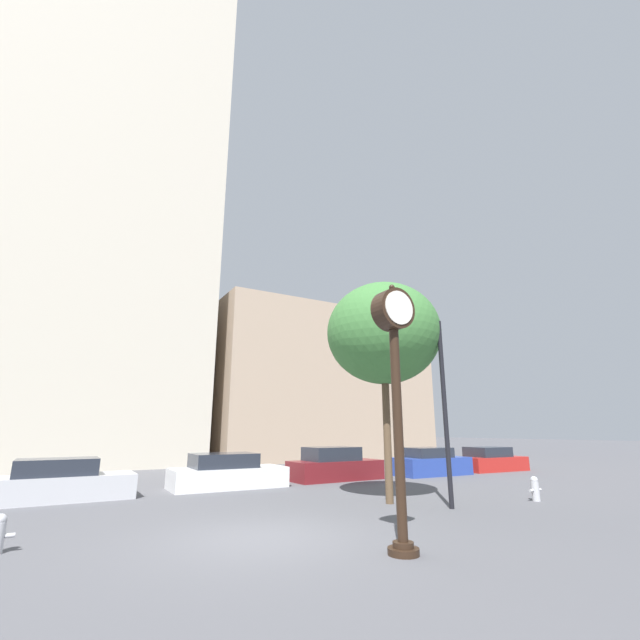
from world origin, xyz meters
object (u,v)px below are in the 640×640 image
at_px(car_silver, 61,483).
at_px(street_clock, 395,366).
at_px(street_lamp_right, 433,379).
at_px(bare_tree, 383,334).
at_px(car_maroon, 335,466).
at_px(fire_hydrant_near, 535,488).
at_px(car_white, 227,473).
at_px(car_blue, 430,463).
at_px(car_red, 490,461).

bearing_deg(car_silver, street_clock, -62.46).
xyz_separation_m(street_lamp_right, bare_tree, (-0.98, 1.17, 1.57)).
bearing_deg(car_maroon, fire_hydrant_near, -75.23).
height_order(car_white, bare_tree, bare_tree).
bearing_deg(street_lamp_right, car_white, 119.86).
bearing_deg(car_white, car_maroon, 2.71).
bearing_deg(car_blue, fire_hydrant_near, -109.14).
bearing_deg(street_lamp_right, car_maroon, 82.78).
height_order(street_clock, street_lamp_right, street_lamp_right).
relative_size(street_lamp_right, bare_tree, 0.78).
distance_m(car_red, fire_hydrant_near, 10.73).
bearing_deg(car_silver, car_maroon, 2.33).
xyz_separation_m(car_blue, car_red, (4.58, 0.06, -0.03)).
bearing_deg(car_red, car_silver, -176.83).
distance_m(car_silver, car_blue, 15.98).
height_order(car_maroon, car_blue, car_maroon).
relative_size(car_maroon, car_red, 1.07).
xyz_separation_m(car_white, street_lamp_right, (4.14, -7.21, 3.20)).
bearing_deg(car_red, car_white, -178.14).
height_order(car_silver, car_blue, car_blue).
distance_m(fire_hydrant_near, street_lamp_right, 4.81).
bearing_deg(street_clock, car_red, 34.02).
relative_size(car_white, car_red, 1.10).
xyz_separation_m(car_maroon, fire_hydrant_near, (2.41, -8.18, -0.22)).
distance_m(car_silver, street_lamp_right, 12.32).
relative_size(car_silver, car_maroon, 0.99).
xyz_separation_m(car_silver, bare_tree, (8.76, -5.68, 4.78)).
xyz_separation_m(street_clock, fire_hydrant_near, (7.65, 2.52, -3.04)).
relative_size(car_maroon, street_lamp_right, 0.78).
distance_m(car_silver, car_maroon, 10.69).
height_order(street_clock, fire_hydrant_near, street_clock).
height_order(car_white, car_maroon, car_maroon).
xyz_separation_m(street_clock, bare_tree, (3.32, 4.47, 1.90)).
xyz_separation_m(car_red, street_lamp_right, (-10.83, -6.91, 3.21)).
distance_m(car_white, car_blue, 10.39).
height_order(car_white, fire_hydrant_near, car_white).
xyz_separation_m(car_silver, car_blue, (15.98, 0.01, 0.02)).
xyz_separation_m(car_blue, bare_tree, (-7.22, -5.69, 4.75)).
xyz_separation_m(car_silver, car_white, (5.60, 0.36, 0.00)).
bearing_deg(fire_hydrant_near, car_maroon, 106.43).
bearing_deg(car_white, street_clock, -90.29).
bearing_deg(car_red, street_clock, -142.99).
distance_m(car_white, bare_tree, 8.33).
bearing_deg(car_silver, street_lamp_right, -35.74).
xyz_separation_m(car_silver, car_red, (20.56, 0.07, -0.01)).
xyz_separation_m(car_silver, car_maroon, (10.67, 0.55, 0.06)).
distance_m(car_white, car_maroon, 5.08).
distance_m(car_blue, car_red, 4.58).
bearing_deg(bare_tree, fire_hydrant_near, -24.26).
height_order(fire_hydrant_near, bare_tree, bare_tree).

